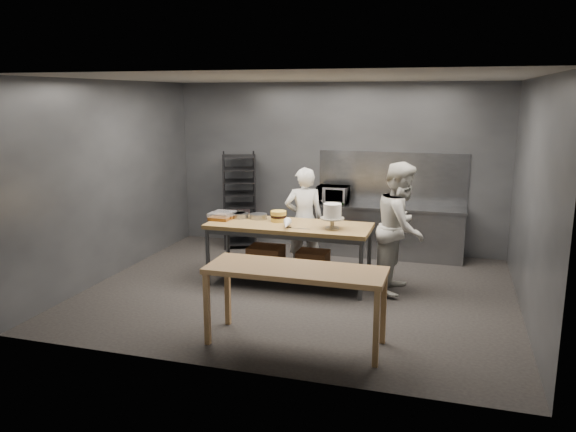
{
  "coord_description": "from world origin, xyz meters",
  "views": [
    {
      "loc": [
        2.04,
        -7.43,
        2.78
      ],
      "look_at": [
        -0.24,
        0.22,
        1.05
      ],
      "focal_mm": 35.0,
      "sensor_mm": 36.0,
      "label": 1
    }
  ],
  "objects_px": {
    "near_counter": "(296,275)",
    "chef_right": "(401,228)",
    "speed_rack": "(240,201)",
    "work_table": "(288,247)",
    "frosted_cake_stand": "(332,213)",
    "microwave": "(333,194)",
    "layer_cake": "(279,216)",
    "chef_behind": "(304,220)"
  },
  "relations": [
    {
      "from": "work_table",
      "to": "frosted_cake_stand",
      "type": "bearing_deg",
      "value": -9.07
    },
    {
      "from": "near_counter",
      "to": "frosted_cake_stand",
      "type": "xyz_separation_m",
      "value": [
        0.01,
        1.86,
        0.33
      ]
    },
    {
      "from": "near_counter",
      "to": "chef_behind",
      "type": "bearing_deg",
      "value": 103.03
    },
    {
      "from": "work_table",
      "to": "speed_rack",
      "type": "xyz_separation_m",
      "value": [
        -1.48,
        1.83,
        0.28
      ]
    },
    {
      "from": "near_counter",
      "to": "microwave",
      "type": "xyz_separation_m",
      "value": [
        -0.41,
        3.88,
        0.24
      ]
    },
    {
      "from": "chef_right",
      "to": "layer_cake",
      "type": "height_order",
      "value": "chef_right"
    },
    {
      "from": "work_table",
      "to": "chef_right",
      "type": "xyz_separation_m",
      "value": [
        1.62,
        0.18,
        0.36
      ]
    },
    {
      "from": "near_counter",
      "to": "chef_right",
      "type": "bearing_deg",
      "value": 66.28
    },
    {
      "from": "layer_cake",
      "to": "speed_rack",
      "type": "bearing_deg",
      "value": 127.22
    },
    {
      "from": "speed_rack",
      "to": "chef_right",
      "type": "bearing_deg",
      "value": -28.03
    },
    {
      "from": "work_table",
      "to": "speed_rack",
      "type": "height_order",
      "value": "speed_rack"
    },
    {
      "from": "work_table",
      "to": "layer_cake",
      "type": "distance_m",
      "value": 0.48
    },
    {
      "from": "near_counter",
      "to": "chef_right",
      "type": "distance_m",
      "value": 2.35
    },
    {
      "from": "work_table",
      "to": "chef_right",
      "type": "height_order",
      "value": "chef_right"
    },
    {
      "from": "near_counter",
      "to": "speed_rack",
      "type": "bearing_deg",
      "value": 119.61
    },
    {
      "from": "frosted_cake_stand",
      "to": "layer_cake",
      "type": "relative_size",
      "value": 1.53
    },
    {
      "from": "chef_right",
      "to": "layer_cake",
      "type": "relative_size",
      "value": 7.95
    },
    {
      "from": "microwave",
      "to": "layer_cake",
      "type": "xyz_separation_m",
      "value": [
        -0.45,
        -1.79,
        -0.05
      ]
    },
    {
      "from": "chef_behind",
      "to": "work_table",
      "type": "bearing_deg",
      "value": 64.83
    },
    {
      "from": "near_counter",
      "to": "chef_right",
      "type": "height_order",
      "value": "chef_right"
    },
    {
      "from": "speed_rack",
      "to": "frosted_cake_stand",
      "type": "height_order",
      "value": "speed_rack"
    },
    {
      "from": "speed_rack",
      "to": "chef_behind",
      "type": "xyz_separation_m",
      "value": [
        1.54,
        -1.13,
        -0.02
      ]
    },
    {
      "from": "frosted_cake_stand",
      "to": "layer_cake",
      "type": "height_order",
      "value": "frosted_cake_stand"
    },
    {
      "from": "layer_cake",
      "to": "near_counter",
      "type": "bearing_deg",
      "value": -67.64
    },
    {
      "from": "near_counter",
      "to": "frosted_cake_stand",
      "type": "height_order",
      "value": "frosted_cake_stand"
    },
    {
      "from": "speed_rack",
      "to": "chef_right",
      "type": "relative_size",
      "value": 0.94
    },
    {
      "from": "frosted_cake_stand",
      "to": "chef_behind",
      "type": "bearing_deg",
      "value": 127.96
    },
    {
      "from": "microwave",
      "to": "frosted_cake_stand",
      "type": "xyz_separation_m",
      "value": [
        0.42,
        -2.02,
        0.1
      ]
    },
    {
      "from": "microwave",
      "to": "layer_cake",
      "type": "bearing_deg",
      "value": -103.99
    },
    {
      "from": "near_counter",
      "to": "layer_cake",
      "type": "bearing_deg",
      "value": 112.36
    },
    {
      "from": "chef_behind",
      "to": "chef_right",
      "type": "height_order",
      "value": "chef_right"
    },
    {
      "from": "speed_rack",
      "to": "microwave",
      "type": "relative_size",
      "value": 3.23
    },
    {
      "from": "speed_rack",
      "to": "chef_right",
      "type": "height_order",
      "value": "chef_right"
    },
    {
      "from": "chef_right",
      "to": "near_counter",
      "type": "bearing_deg",
      "value": 163.63
    },
    {
      "from": "speed_rack",
      "to": "work_table",
      "type": "bearing_deg",
      "value": -51.05
    },
    {
      "from": "microwave",
      "to": "layer_cake",
      "type": "relative_size",
      "value": 2.31
    },
    {
      "from": "work_table",
      "to": "layer_cake",
      "type": "bearing_deg",
      "value": 146.67
    },
    {
      "from": "near_counter",
      "to": "chef_behind",
      "type": "height_order",
      "value": "chef_behind"
    },
    {
      "from": "near_counter",
      "to": "frosted_cake_stand",
      "type": "bearing_deg",
      "value": 89.66
    },
    {
      "from": "near_counter",
      "to": "chef_behind",
      "type": "xyz_separation_m",
      "value": [
        -0.62,
        2.66,
        0.02
      ]
    },
    {
      "from": "speed_rack",
      "to": "chef_behind",
      "type": "bearing_deg",
      "value": -36.33
    },
    {
      "from": "work_table",
      "to": "chef_behind",
      "type": "height_order",
      "value": "chef_behind"
    }
  ]
}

